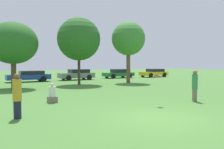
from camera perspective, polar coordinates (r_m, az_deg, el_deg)
ground_plane at (r=9.32m, az=10.53°, el=-10.04°), size 120.00×120.00×0.00m
person_thrower at (r=9.50m, az=-21.66°, el=-4.73°), size 0.32×0.32×1.68m
person_catcher at (r=13.49m, az=19.13°, el=-2.47°), size 0.30×0.30×1.68m
frisbee at (r=11.74m, az=10.53°, el=-0.45°), size 0.29×0.29×0.10m
bystander_sitting at (r=12.83m, az=-14.06°, el=-4.69°), size 0.47×0.39×1.03m
tree_1 at (r=20.79m, az=-22.51°, el=6.90°), size 3.90×3.90×5.33m
tree_2 at (r=23.00m, az=-7.91°, el=8.35°), size 4.07×4.07×6.35m
tree_3 at (r=24.93m, az=3.93°, el=8.45°), size 3.46×3.46×6.30m
parked_car_blue at (r=27.63m, az=-19.13°, el=-0.32°), size 4.56×1.84×1.21m
parked_car_grey at (r=29.50m, az=-8.34°, el=0.05°), size 4.26×1.91×1.30m
parked_car_green at (r=33.04m, az=1.66°, el=0.29°), size 4.30×1.95×1.22m
parked_car_yellow at (r=35.76m, az=9.99°, el=0.44°), size 4.17×2.01×1.20m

